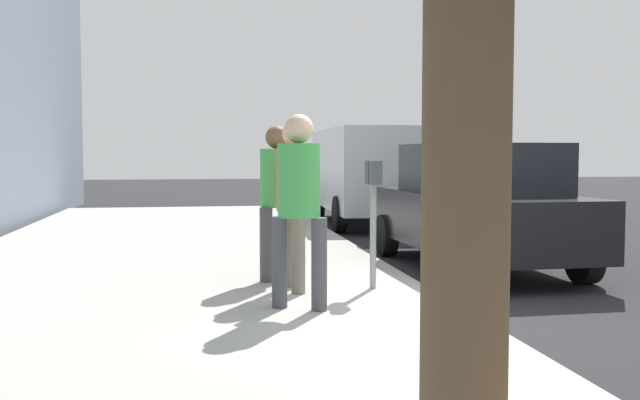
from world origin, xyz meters
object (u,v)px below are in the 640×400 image
object	(u,v)px
parking_officer	(277,189)
parked_van_far	(369,170)
pedestrian_bystander	(299,193)
parking_meter	(373,196)
pedestrian_at_meter	(295,190)
parked_sedan_near	(476,206)

from	to	relation	value
parking_officer	parked_van_far	xyz separation A→B (m)	(7.80, -2.95, 0.03)
pedestrian_bystander	parked_van_far	distance (m)	9.90
parking_meter	parked_van_far	world-z (taller)	parked_van_far
parking_meter	pedestrian_bystander	distance (m)	1.33
pedestrian_at_meter	parked_sedan_near	bearing A→B (deg)	32.04
parking_meter	parked_van_far	distance (m)	8.76
pedestrian_at_meter	pedestrian_bystander	size ratio (longest dim) A/B	0.98
pedestrian_at_meter	parking_officer	size ratio (longest dim) A/B	1.01
parking_meter	parking_officer	xyz separation A→B (m)	(0.73, 0.98, 0.06)
parking_officer	parked_sedan_near	bearing A→B (deg)	69.86
parking_officer	parked_van_far	size ratio (longest dim) A/B	0.34
parking_officer	parked_van_far	world-z (taller)	parked_van_far
parked_sedan_near	parking_meter	bearing A→B (deg)	135.42
pedestrian_bystander	parking_officer	world-z (taller)	pedestrian_bystander
parked_sedan_near	parked_van_far	xyz separation A→B (m)	(6.53, 0.00, 0.36)
parking_officer	parking_meter	bearing A→B (deg)	9.95
pedestrian_bystander	parked_van_far	world-z (taller)	parked_van_far
pedestrian_bystander	parking_officer	size ratio (longest dim) A/B	1.03
parking_officer	parked_van_far	bearing A→B (deg)	115.83
pedestrian_at_meter	parking_officer	distance (m)	0.71
pedestrian_at_meter	parked_van_far	distance (m)	8.96
pedestrian_at_meter	parked_sedan_near	xyz separation A→B (m)	(1.97, -2.84, -0.34)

